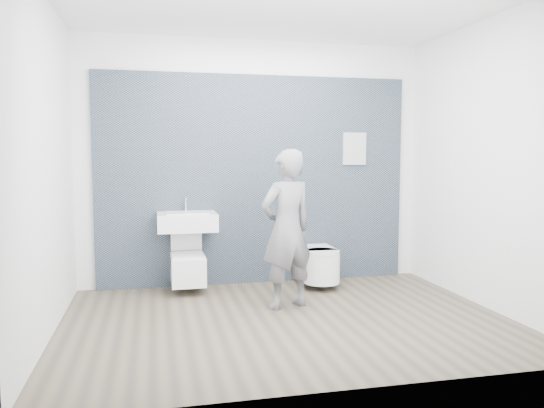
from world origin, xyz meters
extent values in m
plane|color=brown|center=(0.00, 0.00, 0.00)|extent=(4.00, 4.00, 0.00)
plane|color=silver|center=(0.00, 1.50, 1.40)|extent=(4.00, 0.00, 4.00)
plane|color=silver|center=(0.00, -1.50, 1.40)|extent=(4.00, 0.00, 4.00)
plane|color=silver|center=(-2.00, 0.00, 1.40)|extent=(0.00, 3.00, 3.00)
plane|color=silver|center=(2.00, 0.00, 1.40)|extent=(0.00, 3.00, 3.00)
plane|color=white|center=(0.00, 0.00, 2.80)|extent=(4.00, 4.00, 0.00)
cube|color=black|center=(0.00, 1.47, 0.00)|extent=(3.60, 0.06, 2.40)
cube|color=white|center=(-0.81, 1.20, 0.77)|extent=(0.63, 0.48, 0.19)
cube|color=silver|center=(-0.81, 1.18, 0.86)|extent=(0.44, 0.32, 0.03)
cylinder|color=silver|center=(-0.81, 1.38, 0.94)|extent=(0.02, 0.02, 0.16)
cylinder|color=silver|center=(-0.81, 1.33, 1.01)|extent=(0.02, 0.11, 0.02)
cylinder|color=silver|center=(-0.81, 1.42, 0.61)|extent=(0.04, 0.04, 0.13)
cube|color=white|center=(-0.81, 1.18, 0.25)|extent=(0.36, 0.52, 0.30)
cylinder|color=silver|center=(-0.81, 1.14, 0.39)|extent=(0.26, 0.26, 0.03)
cube|color=white|center=(-0.81, 1.14, 0.41)|extent=(0.34, 0.42, 0.02)
cube|color=white|center=(-0.81, 1.36, 0.61)|extent=(0.34, 0.07, 0.38)
cube|color=silver|center=(-0.81, 1.41, 0.14)|extent=(0.10, 0.06, 0.08)
cube|color=white|center=(0.65, 1.21, 0.24)|extent=(0.40, 0.47, 0.33)
cylinder|color=white|center=(0.65, 0.97, 0.24)|extent=(0.40, 0.40, 0.33)
cube|color=white|center=(0.65, 1.17, 0.43)|extent=(0.38, 0.45, 0.03)
cylinder|color=white|center=(0.65, 0.95, 0.43)|extent=(0.38, 0.38, 0.03)
cube|color=silver|center=(0.65, 1.41, 0.12)|extent=(0.11, 0.06, 0.08)
cube|color=silver|center=(1.19, 1.43, 0.00)|extent=(0.29, 0.03, 0.38)
imported|color=slate|center=(0.10, 0.38, 0.77)|extent=(0.65, 0.54, 1.55)
camera|label=1|loc=(-1.16, -4.56, 1.48)|focal=35.00mm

